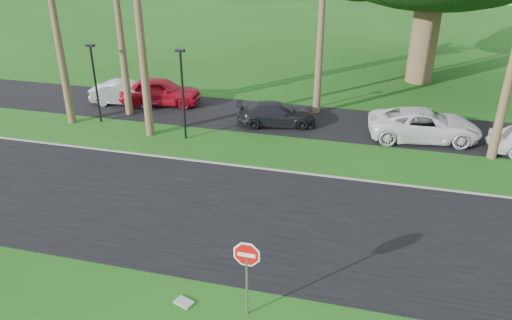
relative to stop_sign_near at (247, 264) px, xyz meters
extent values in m
plane|color=#184A12|center=(-0.50, 3.00, -1.77)|extent=(120.00, 120.00, 0.00)
cube|color=black|center=(-0.50, 5.00, -1.76)|extent=(120.00, 8.00, 0.02)
cube|color=black|center=(-0.50, 15.50, -1.76)|extent=(120.00, 5.00, 0.02)
cube|color=gray|center=(-0.50, 9.05, -1.74)|extent=(120.00, 0.12, 0.06)
cylinder|color=gray|center=(0.00, 0.00, -0.77)|extent=(0.07, 0.07, 2.00)
cylinder|color=white|center=(0.00, 0.00, 0.33)|extent=(1.05, 0.02, 1.05)
cylinder|color=red|center=(0.00, 0.00, 0.33)|extent=(0.90, 0.02, 0.90)
cube|color=white|center=(0.00, 0.00, 0.33)|extent=(0.50, 0.02, 0.12)
cone|color=brown|center=(-13.50, 12.00, 3.48)|extent=(0.44, 0.44, 10.50)
cone|color=brown|center=(-11.00, 14.00, 2.73)|extent=(0.44, 0.44, 9.00)
cone|color=brown|center=(-8.50, 11.50, 3.98)|extent=(0.44, 0.44, 11.50)
cone|color=brown|center=(-0.50, 17.00, 2.98)|extent=(0.44, 0.44, 9.50)
cone|color=brown|center=(8.50, 13.00, 2.48)|extent=(0.44, 0.44, 8.50)
cylinder|color=brown|center=(5.50, 25.00, 1.23)|extent=(1.80, 1.80, 6.00)
cylinder|color=black|center=(-12.00, 12.50, 0.33)|extent=(0.12, 0.12, 4.20)
cube|color=black|center=(-12.00, 12.50, 2.51)|extent=(0.45, 0.25, 0.12)
cylinder|color=black|center=(-6.50, 11.50, 0.48)|extent=(0.12, 0.12, 4.50)
cube|color=black|center=(-6.50, 11.50, 2.81)|extent=(0.45, 0.25, 0.12)
imported|color=silver|center=(-11.98, 15.55, -1.08)|extent=(4.38, 2.11, 1.38)
imported|color=#A80E20|center=(-9.89, 16.00, -0.95)|extent=(5.12, 2.83, 1.65)
imported|color=black|center=(-2.35, 14.46, -1.14)|extent=(4.64, 2.76, 1.26)
imported|color=white|center=(5.39, 14.47, -1.00)|extent=(5.90, 3.36, 1.55)
cube|color=gray|center=(-1.94, -0.06, -1.74)|extent=(0.63, 0.51, 0.06)
camera|label=1|loc=(3.02, -10.60, 8.55)|focal=35.00mm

